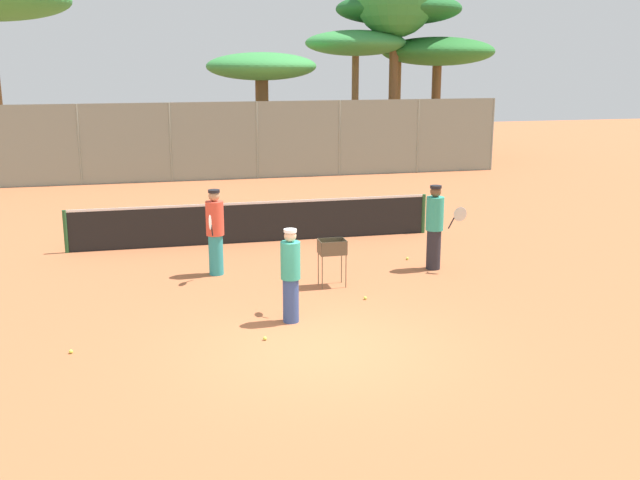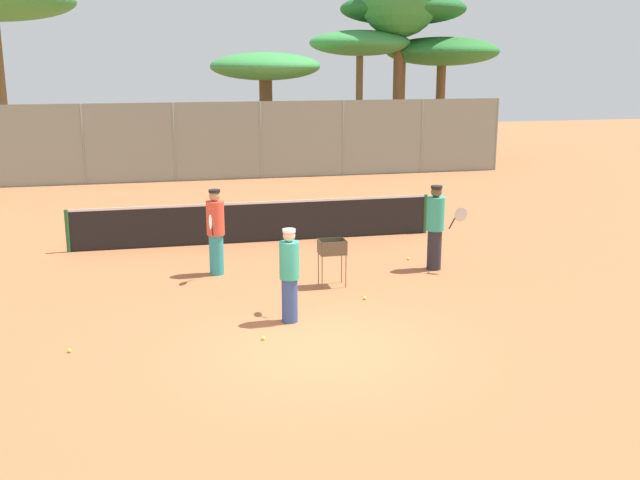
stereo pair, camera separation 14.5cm
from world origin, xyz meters
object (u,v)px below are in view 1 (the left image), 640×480
object	(u,v)px
player_yellow_shirt	(291,274)
player_white_outfit	(435,226)
player_red_cap	(215,231)
tennis_net	(254,221)
ball_cart	(333,251)
parked_car	(270,147)

from	to	relation	value
player_yellow_shirt	player_white_outfit	bearing A→B (deg)	-48.41
player_red_cap	tennis_net	bearing A→B (deg)	170.75
tennis_net	player_white_outfit	xyz separation A→B (m)	(3.60, -3.44, 0.44)
ball_cart	parked_car	bearing A→B (deg)	84.26
player_red_cap	parked_car	distance (m)	18.51
player_white_outfit	player_yellow_shirt	distance (m)	4.68
ball_cart	tennis_net	bearing A→B (deg)	104.05
parked_car	ball_cart	bearing A→B (deg)	-95.74
player_yellow_shirt	parked_car	xyz separation A→B (m)	(3.24, 21.38, -0.24)
player_red_cap	ball_cart	xyz separation A→B (m)	(2.31, -1.42, -0.23)
tennis_net	ball_cart	size ratio (longest dim) A/B	9.41
player_yellow_shirt	parked_car	distance (m)	21.63
tennis_net	player_white_outfit	bearing A→B (deg)	-43.69
player_red_cap	ball_cart	world-z (taller)	player_red_cap
player_red_cap	ball_cart	distance (m)	2.72
player_yellow_shirt	ball_cart	bearing A→B (deg)	-26.71
ball_cart	parked_car	xyz separation A→B (m)	(1.95, 19.44, -0.10)
player_yellow_shirt	parked_car	world-z (taller)	player_yellow_shirt
player_white_outfit	ball_cart	bearing A→B (deg)	-128.23
player_white_outfit	player_red_cap	bearing A→B (deg)	-152.33
player_red_cap	player_yellow_shirt	world-z (taller)	player_red_cap
tennis_net	player_white_outfit	size ratio (longest dim) A/B	4.90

